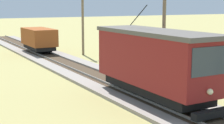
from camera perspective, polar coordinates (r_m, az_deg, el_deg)
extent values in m
cube|color=maroon|center=(18.29, 7.02, 0.50)|extent=(2.50, 8.00, 2.60)
cube|color=#56514C|center=(18.12, 7.12, 4.91)|extent=(2.60, 8.32, 0.22)
cube|color=black|center=(18.61, 6.92, -4.31)|extent=(2.10, 7.04, 0.44)
cube|color=#2D3842|center=(15.20, 15.97, 0.12)|extent=(2.10, 0.03, 1.25)
cube|color=#2D3842|center=(19.00, 10.13, 1.87)|extent=(0.02, 6.72, 1.04)
sphere|color=#F4EAB2|center=(15.43, 15.86, -4.73)|extent=(0.28, 0.28, 0.28)
cylinder|color=black|center=(19.39, 4.36, 7.65)|extent=(0.05, 1.67, 1.19)
cube|color=black|center=(15.59, 16.06, -8.22)|extent=(2.00, 0.36, 0.32)
cylinder|color=black|center=(16.91, 11.39, -5.86)|extent=(1.54, 0.80, 0.80)
cylinder|color=black|center=(20.41, 3.24, -3.00)|extent=(1.54, 0.80, 0.80)
cube|color=#93471E|center=(36.63, -11.98, 4.10)|extent=(2.40, 5.20, 1.70)
cube|color=black|center=(36.74, -11.92, 2.42)|extent=(2.02, 4.78, 0.38)
cylinder|color=black|center=(35.27, -11.17, 2.15)|extent=(1.54, 0.76, 0.76)
cylinder|color=black|center=(38.23, -12.62, 2.67)|extent=(1.54, 0.76, 0.76)
cylinder|color=#7A664C|center=(23.56, 8.54, 5.16)|extent=(0.24, 0.25, 6.78)
cylinder|color=#7A664C|center=(34.99, -4.85, 7.35)|extent=(0.24, 0.25, 7.61)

